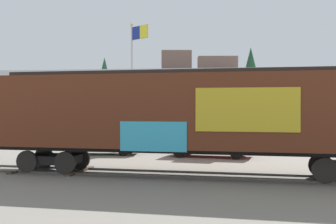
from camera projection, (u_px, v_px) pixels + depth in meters
name	position (u px, v px, depth m)	size (l,w,h in m)	color
ground_plane	(159.00, 175.00, 17.73)	(260.00, 260.00, 0.00)	slate
track	(182.00, 174.00, 17.62)	(59.94, 6.21, 0.08)	#4C4742
freight_car	(190.00, 113.00, 17.52)	(16.62, 4.32, 4.20)	#5B2B19
flagpole	(135.00, 67.00, 27.88)	(1.31, 1.03, 8.00)	silver
hillside	(216.00, 98.00, 83.50)	(116.49, 38.46, 12.03)	silver
parked_car_green	(99.00, 140.00, 25.40)	(4.51, 2.13, 1.58)	#1E5933
parked_car_red	(210.00, 141.00, 24.11)	(4.71, 2.52, 1.71)	#B21E1E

